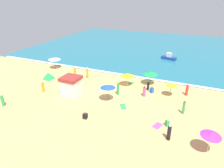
{
  "coord_description": "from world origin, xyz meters",
  "views": [
    {
      "loc": [
        11.19,
        -24.8,
        13.2
      ],
      "look_at": [
        0.17,
        0.4,
        0.8
      ],
      "focal_mm": 32.38,
      "sensor_mm": 36.0,
      "label": 1
    }
  ],
  "objects_px": {
    "beach_umbrella_0": "(151,73)",
    "beach_umbrella_5": "(211,134)",
    "beachgoer_4": "(148,86)",
    "beachgoer_7": "(167,123)",
    "beach_tent": "(49,76)",
    "beachgoer_10": "(87,73)",
    "beach_umbrella_4": "(108,86)",
    "beachgoer_5": "(187,90)",
    "lifeguard_cabana": "(71,85)",
    "beach_umbrella_6": "(54,59)",
    "small_boat_0": "(169,57)",
    "beachgoer_1": "(144,91)",
    "beachgoer_2": "(118,89)",
    "beachgoer_8": "(152,90)",
    "beachgoer_9": "(75,72)",
    "beachgoer_3": "(3,101)",
    "beachgoer_6": "(169,133)",
    "beach_umbrella_1": "(171,84)",
    "beachgoer_0": "(184,108)",
    "beachgoer_11": "(43,87)",
    "beachgoer_12": "(85,116)",
    "beach_umbrella_2": "(127,75)"
  },
  "relations": [
    {
      "from": "beach_umbrella_2",
      "to": "small_boat_0",
      "type": "bearing_deg",
      "value": 77.22
    },
    {
      "from": "beachgoer_7",
      "to": "beach_tent",
      "type": "bearing_deg",
      "value": 164.95
    },
    {
      "from": "beach_umbrella_6",
      "to": "beachgoer_7",
      "type": "xyz_separation_m",
      "value": [
        22.76,
        -10.09,
        -1.53
      ]
    },
    {
      "from": "small_boat_0",
      "to": "beachgoer_1",
      "type": "bearing_deg",
      "value": -91.06
    },
    {
      "from": "beach_umbrella_0",
      "to": "beachgoer_3",
      "type": "distance_m",
      "value": 21.01
    },
    {
      "from": "beach_umbrella_4",
      "to": "beachgoer_2",
      "type": "distance_m",
      "value": 2.53
    },
    {
      "from": "lifeguard_cabana",
      "to": "beach_umbrella_2",
      "type": "bearing_deg",
      "value": 42.71
    },
    {
      "from": "beach_umbrella_2",
      "to": "beachgoer_9",
      "type": "relative_size",
      "value": 1.64
    },
    {
      "from": "beachgoer_0",
      "to": "beachgoer_10",
      "type": "height_order",
      "value": "beachgoer_10"
    },
    {
      "from": "beachgoer_2",
      "to": "beachgoer_1",
      "type": "bearing_deg",
      "value": 15.93
    },
    {
      "from": "beachgoer_0",
      "to": "beachgoer_8",
      "type": "xyz_separation_m",
      "value": [
        -4.76,
        4.04,
        -0.44
      ]
    },
    {
      "from": "beach_umbrella_1",
      "to": "beachgoer_10",
      "type": "distance_m",
      "value": 13.95
    },
    {
      "from": "beach_umbrella_4",
      "to": "beachgoer_7",
      "type": "xyz_separation_m",
      "value": [
        8.27,
        -2.65,
        -1.69
      ]
    },
    {
      "from": "beach_umbrella_0",
      "to": "beachgoer_1",
      "type": "height_order",
      "value": "beach_umbrella_0"
    },
    {
      "from": "beach_umbrella_6",
      "to": "beachgoer_8",
      "type": "distance_m",
      "value": 19.59
    },
    {
      "from": "beachgoer_0",
      "to": "beachgoer_6",
      "type": "distance_m",
      "value": 5.53
    },
    {
      "from": "beachgoer_4",
      "to": "beachgoer_7",
      "type": "xyz_separation_m",
      "value": [
        4.15,
        -7.93,
        -0.31
      ]
    },
    {
      "from": "beach_umbrella_0",
      "to": "beachgoer_1",
      "type": "relative_size",
      "value": 1.98
    },
    {
      "from": "beachgoer_9",
      "to": "small_boat_0",
      "type": "distance_m",
      "value": 20.98
    },
    {
      "from": "beachgoer_7",
      "to": "beachgoer_3",
      "type": "bearing_deg",
      "value": -168.56
    },
    {
      "from": "beach_umbrella_2",
      "to": "beach_umbrella_6",
      "type": "height_order",
      "value": "beach_umbrella_6"
    },
    {
      "from": "beach_umbrella_5",
      "to": "beach_umbrella_4",
      "type": "bearing_deg",
      "value": 156.83
    },
    {
      "from": "beach_umbrella_4",
      "to": "beachgoer_9",
      "type": "relative_size",
      "value": 1.75
    },
    {
      "from": "beach_umbrella_4",
      "to": "beachgoer_5",
      "type": "xyz_separation_m",
      "value": [
        9.52,
        5.83,
        -1.27
      ]
    },
    {
      "from": "beachgoer_5",
      "to": "beachgoer_8",
      "type": "xyz_separation_m",
      "value": [
        -4.68,
        -1.16,
        -0.43
      ]
    },
    {
      "from": "beachgoer_9",
      "to": "beachgoer_3",
      "type": "bearing_deg",
      "value": -102.09
    },
    {
      "from": "beach_tent",
      "to": "beachgoer_4",
      "type": "xyz_separation_m",
      "value": [
        16.43,
        2.4,
        0.17
      ]
    },
    {
      "from": "lifeguard_cabana",
      "to": "beach_umbrella_6",
      "type": "bearing_deg",
      "value": 139.1
    },
    {
      "from": "beach_umbrella_0",
      "to": "beach_umbrella_6",
      "type": "distance_m",
      "value": 18.37
    },
    {
      "from": "beachgoer_11",
      "to": "beachgoer_12",
      "type": "bearing_deg",
      "value": -21.42
    },
    {
      "from": "beach_umbrella_6",
      "to": "beachgoer_10",
      "type": "distance_m",
      "value": 8.3
    },
    {
      "from": "beachgoer_2",
      "to": "beachgoer_4",
      "type": "relative_size",
      "value": 1.22
    },
    {
      "from": "beach_umbrella_0",
      "to": "beach_umbrella_5",
      "type": "height_order",
      "value": "beach_umbrella_5"
    },
    {
      "from": "beach_umbrella_6",
      "to": "beachgoer_12",
      "type": "distance_m",
      "value": 18.66
    },
    {
      "from": "beachgoer_0",
      "to": "beachgoer_3",
      "type": "height_order",
      "value": "beachgoer_0"
    },
    {
      "from": "beachgoer_3",
      "to": "beachgoer_4",
      "type": "bearing_deg",
      "value": 37.18
    },
    {
      "from": "beachgoer_6",
      "to": "small_boat_0",
      "type": "bearing_deg",
      "value": 99.16
    },
    {
      "from": "beach_tent",
      "to": "beachgoer_8",
      "type": "xyz_separation_m",
      "value": [
        17.15,
        1.78,
        -0.16
      ]
    },
    {
      "from": "beachgoer_9",
      "to": "beachgoer_8",
      "type": "bearing_deg",
      "value": -4.63
    },
    {
      "from": "beachgoer_2",
      "to": "beachgoer_4",
      "type": "height_order",
      "value": "beachgoer_2"
    },
    {
      "from": "beachgoer_9",
      "to": "beachgoer_10",
      "type": "distance_m",
      "value": 2.55
    },
    {
      "from": "lifeguard_cabana",
      "to": "beachgoer_7",
      "type": "xyz_separation_m",
      "value": [
        13.84,
        -2.36,
        -0.92
      ]
    },
    {
      "from": "beach_umbrella_5",
      "to": "beachgoer_4",
      "type": "bearing_deg",
      "value": 127.78
    },
    {
      "from": "beach_tent",
      "to": "beachgoer_10",
      "type": "bearing_deg",
      "value": 25.79
    },
    {
      "from": "beach_umbrella_1",
      "to": "beach_umbrella_4",
      "type": "bearing_deg",
      "value": -148.02
    },
    {
      "from": "beach_umbrella_0",
      "to": "beachgoer_1",
      "type": "xyz_separation_m",
      "value": [
        0.23,
        -4.29,
        -1.19
      ]
    },
    {
      "from": "beachgoer_3",
      "to": "beachgoer_5",
      "type": "height_order",
      "value": "beachgoer_5"
    },
    {
      "from": "beachgoer_10",
      "to": "beachgoer_4",
      "type": "bearing_deg",
      "value": -2.35
    },
    {
      "from": "beach_umbrella_0",
      "to": "beach_umbrella_5",
      "type": "xyz_separation_m",
      "value": [
        8.42,
        -12.69,
        0.11
      ]
    },
    {
      "from": "beach_umbrella_0",
      "to": "beachgoer_10",
      "type": "xyz_separation_m",
      "value": [
        -10.31,
        -1.71,
        -0.97
      ]
    }
  ]
}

